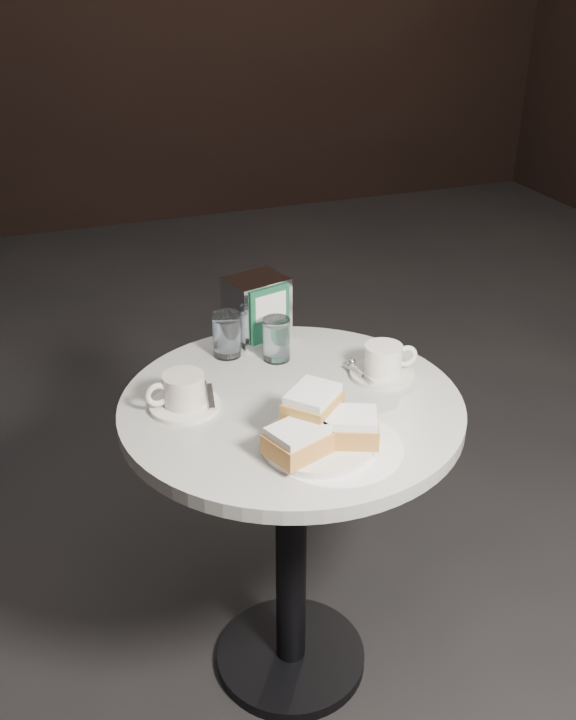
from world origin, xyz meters
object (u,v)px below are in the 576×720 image
at_px(beignet_plate, 319,430).
at_px(coffee_cup_right, 383,363).
at_px(napkin_dispenser, 257,309).
at_px(coffee_cup_left, 183,394).
at_px(water_glass_left, 227,335).
at_px(water_glass_right, 276,340).
at_px(cafe_table, 291,480).

height_order(beignet_plate, coffee_cup_right, beignet_plate).
bearing_deg(napkin_dispenser, coffee_cup_left, -149.07).
xyz_separation_m(coffee_cup_right, water_glass_left, (-0.29, 0.21, 0.02)).
height_order(coffee_cup_left, coffee_cup_right, coffee_cup_left).
xyz_separation_m(water_glass_left, water_glass_right, (0.10, -0.06, -0.00)).
xyz_separation_m(cafe_table, napkin_dispenser, (0.02, 0.30, 0.27)).
distance_m(coffee_cup_left, napkin_dispenser, 0.34).
bearing_deg(coffee_cup_right, cafe_table, -165.55).
bearing_deg(water_glass_left, coffee_cup_right, -35.73).
bearing_deg(coffee_cup_right, beignet_plate, -132.49).
distance_m(beignet_plate, coffee_cup_left, 0.30).
height_order(beignet_plate, water_glass_right, beignet_plate).
xyz_separation_m(cafe_table, coffee_cup_left, (-0.21, 0.05, 0.23)).
bearing_deg(water_glass_left, beignet_plate, -82.21).
height_order(water_glass_left, napkin_dispenser, napkin_dispenser).
relative_size(cafe_table, water_glass_left, 7.38).
height_order(cafe_table, beignet_plate, beignet_plate).
xyz_separation_m(beignet_plate, coffee_cup_left, (-0.20, 0.22, -0.01)).
bearing_deg(coffee_cup_right, water_glass_left, 150.20).
distance_m(water_glass_right, napkin_dispenser, 0.12).
bearing_deg(water_glass_right, coffee_cup_right, -38.60).
height_order(coffee_cup_left, napkin_dispenser, napkin_dispenser).
bearing_deg(napkin_dispenser, coffee_cup_right, -68.48).
relative_size(cafe_table, coffee_cup_left, 4.80).
xyz_separation_m(coffee_cup_right, napkin_dispenser, (-0.20, 0.26, 0.04)).
distance_m(cafe_table, beignet_plate, 0.29).
relative_size(beignet_plate, coffee_cup_left, 1.50).
bearing_deg(napkin_dispenser, cafe_table, -110.04).
bearing_deg(water_glass_right, napkin_dispenser, 94.03).
distance_m(coffee_cup_left, coffee_cup_right, 0.43).
xyz_separation_m(beignet_plate, water_glass_left, (-0.06, 0.41, 0.01)).
bearing_deg(water_glass_left, napkin_dispenser, 32.26).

